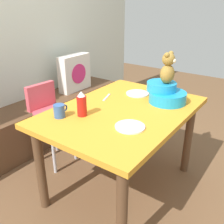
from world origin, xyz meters
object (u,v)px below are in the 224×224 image
at_px(book_stack, 44,98).
at_px(ketchup_bottle, 82,104).
at_px(pillow_floral_right, 75,73).
at_px(infant_seat_teal, 165,94).
at_px(dinner_plate_far, 137,94).
at_px(dining_table, 122,121).
at_px(teddy_bear, 168,69).
at_px(coffee_mug, 60,111).
at_px(highchair, 51,114).
at_px(dinner_plate_near, 130,127).

distance_m(book_stack, ketchup_bottle, 1.19).
xyz_separation_m(pillow_floral_right, infant_seat_teal, (-0.38, -1.38, 0.13)).
bearing_deg(ketchup_bottle, dinner_plate_far, -8.64).
relative_size(dining_table, teddy_bear, 5.10).
relative_size(dining_table, coffee_mug, 10.63).
relative_size(book_stack, dining_table, 0.16).
bearing_deg(infant_seat_teal, highchair, 112.31).
xyz_separation_m(coffee_mug, dinner_plate_near, (0.15, -0.50, -0.04)).
relative_size(book_stack, ketchup_bottle, 1.08).
distance_m(book_stack, dinner_plate_far, 1.16).
xyz_separation_m(pillow_floral_right, dinner_plate_near, (-0.94, -1.39, 0.07)).
distance_m(coffee_mug, dinner_plate_far, 0.77).
height_order(infant_seat_teal, ketchup_bottle, ketchup_bottle).
relative_size(dining_table, infant_seat_teal, 3.87).
height_order(pillow_floral_right, infant_seat_teal, same).
distance_m(pillow_floral_right, dinner_plate_far, 1.16).
relative_size(pillow_floral_right, book_stack, 2.20).
bearing_deg(ketchup_bottle, book_stack, 64.51).
height_order(pillow_floral_right, coffee_mug, pillow_floral_right).
relative_size(infant_seat_teal, teddy_bear, 1.32).
distance_m(pillow_floral_right, infant_seat_teal, 1.44).
bearing_deg(coffee_mug, teddy_bear, -34.34).
height_order(infant_seat_teal, coffee_mug, infant_seat_teal).
xyz_separation_m(teddy_bear, dinner_plate_near, (-0.56, -0.01, -0.27)).
xyz_separation_m(teddy_bear, ketchup_bottle, (-0.60, 0.37, -0.19)).
height_order(pillow_floral_right, book_stack, pillow_floral_right).
xyz_separation_m(pillow_floral_right, highchair, (-0.78, -0.42, -0.16)).
height_order(dining_table, dinner_plate_far, dinner_plate_far).
distance_m(pillow_floral_right, highchair, 0.90).
xyz_separation_m(book_stack, dining_table, (-0.22, -1.21, 0.14)).
xyz_separation_m(pillow_floral_right, ketchup_bottle, (-0.98, -1.01, 0.15)).
xyz_separation_m(book_stack, dinner_plate_far, (0.13, -1.13, 0.25)).
relative_size(pillow_floral_right, ketchup_bottle, 2.38).
relative_size(pillow_floral_right, highchair, 0.56).
distance_m(dining_table, dinner_plate_near, 0.33).
relative_size(ketchup_bottle, dinner_plate_near, 0.92).
distance_m(highchair, teddy_bear, 1.16).
bearing_deg(dinner_plate_near, highchair, 80.66).
relative_size(pillow_floral_right, teddy_bear, 1.76).
xyz_separation_m(book_stack, ketchup_bottle, (-0.49, -1.03, 0.33)).
bearing_deg(infant_seat_teal, pillow_floral_right, 74.50).
bearing_deg(pillow_floral_right, teddy_bear, -105.49).
bearing_deg(teddy_bear, dinner_plate_far, 84.51).
bearing_deg(pillow_floral_right, coffee_mug, -140.63).
bearing_deg(pillow_floral_right, dining_table, -121.10).
relative_size(infant_seat_teal, dinner_plate_far, 1.65).
bearing_deg(ketchup_bottle, dining_table, -33.05).
height_order(coffee_mug, dinner_plate_far, coffee_mug).
xyz_separation_m(highchair, infant_seat_teal, (0.40, -0.97, 0.29)).
bearing_deg(highchair, dinner_plate_far, -58.49).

